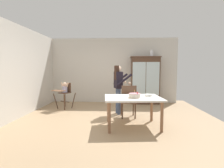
{
  "coord_description": "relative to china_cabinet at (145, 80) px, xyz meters",
  "views": [
    {
      "loc": [
        0.35,
        -4.8,
        1.45
      ],
      "look_at": [
        0.05,
        0.7,
        0.95
      ],
      "focal_mm": 28.08,
      "sensor_mm": 36.0,
      "label": 1
    }
  ],
  "objects": [
    {
      "name": "high_chair_with_toddler",
      "position": [
        -3.0,
        -1.06,
        -0.31
      ],
      "size": [
        0.78,
        0.84,
        0.95
      ],
      "rotation": [
        0.0,
        0.0,
        -0.51
      ],
      "color": "#4C3323",
      "rests_on": "ground_plane"
    },
    {
      "name": "serving_bowl",
      "position": [
        -0.29,
        -2.75,
        -0.2
      ],
      "size": [
        0.18,
        0.18,
        0.05
      ],
      "primitive_type": "cylinder",
      "color": "silver",
      "rests_on": "dining_table"
    },
    {
      "name": "dining_chair_far_side",
      "position": [
        -0.76,
        -2.16,
        -0.41
      ],
      "size": [
        0.48,
        0.48,
        0.96
      ],
      "rotation": [
        0.0,
        0.0,
        3.23
      ],
      "color": "#4C3323",
      "rests_on": "ground_plane"
    },
    {
      "name": "birthday_cake",
      "position": [
        -0.65,
        -2.99,
        -0.17
      ],
      "size": [
        0.28,
        0.28,
        0.19
      ],
      "color": "beige",
      "rests_on": "dining_table"
    },
    {
      "name": "dining_table",
      "position": [
        -0.68,
        -2.89,
        -0.32
      ],
      "size": [
        1.46,
        1.16,
        0.74
      ],
      "color": "silver",
      "rests_on": "ground_plane"
    },
    {
      "name": "wall_back",
      "position": [
        -1.32,
        0.26,
        0.38
      ],
      "size": [
        5.32,
        0.06,
        2.7
      ],
      "primitive_type": "cube",
      "color": "beige",
      "rests_on": "ground_plane"
    },
    {
      "name": "wall_left",
      "position": [
        -3.95,
        -2.37,
        0.38
      ],
      "size": [
        0.06,
        5.32,
        2.7
      ],
      "primitive_type": "cube",
      "color": "beige",
      "rests_on": "ground_plane"
    },
    {
      "name": "china_cabinet",
      "position": [
        0.0,
        0.0,
        0.0
      ],
      "size": [
        1.19,
        0.48,
        1.92
      ],
      "color": "#4C3323",
      "rests_on": "ground_plane"
    },
    {
      "name": "ceramic_vase",
      "position": [
        0.24,
        0.0,
        1.07
      ],
      "size": [
        0.13,
        0.13,
        0.27
      ],
      "color": "white",
      "rests_on": "china_cabinet"
    },
    {
      "name": "adult_person",
      "position": [
        -1.06,
        -1.68,
        0.0
      ],
      "size": [
        0.61,
        0.6,
        1.53
      ],
      "rotation": [
        0.0,
        0.0,
        1.88
      ],
      "color": "#3D4C6B",
      "rests_on": "ground_plane"
    },
    {
      "name": "ground_plane",
      "position": [
        -1.32,
        -2.37,
        -0.97
      ],
      "size": [
        6.24,
        6.24,
        0.0
      ],
      "primitive_type": "plane",
      "color": "tan"
    }
  ]
}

